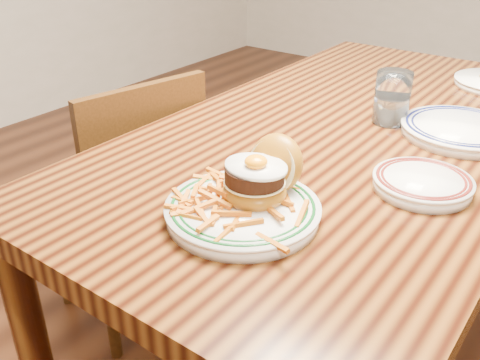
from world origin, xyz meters
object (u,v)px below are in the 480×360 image
Objects in this scene: table at (351,159)px; side_plate at (423,182)px; chair_left at (133,200)px; main_plate at (249,197)px.

side_plate is (0.25, -0.22, 0.10)m from table.
table is 0.67m from chair_left.
chair_left reaches higher than side_plate.
main_plate reaches higher than chair_left.
table is 0.35m from side_plate.
main_plate reaches higher than table.
main_plate is (0.03, -0.49, 0.12)m from table.
chair_left is 0.75m from main_plate.
main_plate is (0.62, -0.26, 0.34)m from chair_left.
side_plate reaches higher than table.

